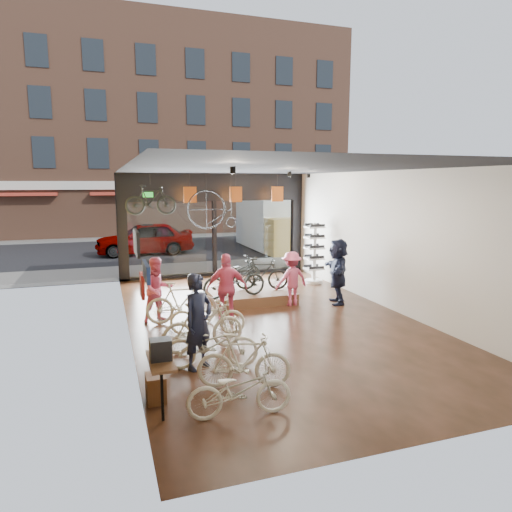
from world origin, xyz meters
name	(u,v)px	position (x,y,z in m)	size (l,w,h in m)	color
ground_plane	(270,320)	(0.00, 0.00, -0.02)	(7.00, 12.00, 0.04)	black
ceiling	(270,168)	(0.00, 0.00, 3.82)	(7.00, 12.00, 0.04)	black
wall_left	(124,253)	(-3.52, 0.00, 1.90)	(0.04, 12.00, 3.80)	#A98235
wall_right	(390,240)	(3.52, 0.00, 1.90)	(0.04, 12.00, 3.80)	beige
wall_back	(435,308)	(0.00, -6.02, 1.90)	(7.00, 0.04, 3.80)	beige
storefront	(214,225)	(0.00, 6.00, 1.90)	(7.00, 0.26, 3.80)	black
exit_sign	(148,195)	(-2.40, 5.88, 3.05)	(0.35, 0.06, 0.18)	#198C26
street_road	(178,245)	(0.00, 15.00, -0.01)	(30.00, 18.00, 0.02)	black
sidewalk_near	(208,268)	(0.00, 7.20, 0.06)	(30.00, 2.40, 0.12)	slate
sidewalk_far	(168,236)	(0.00, 19.00, 0.06)	(30.00, 2.00, 0.12)	slate
opposite_building	(160,130)	(0.00, 21.50, 7.00)	(26.00, 5.00, 14.00)	brown
street_car	(145,238)	(-2.06, 12.00, 0.79)	(1.86, 4.63, 1.58)	gray
box_truck	(275,225)	(4.36, 11.00, 1.31)	(2.22, 6.66, 2.62)	silver
floor_bike_0	(239,390)	(-2.14, -4.49, 0.42)	(0.55, 1.58, 0.83)	beige
floor_bike_1	(244,361)	(-1.79, -3.58, 0.48)	(0.45, 1.60, 0.96)	beige
floor_bike_2	(211,344)	(-2.13, -2.58, 0.46)	(0.61, 1.76, 0.93)	beige
floor_bike_3	(203,326)	(-2.09, -1.64, 0.53)	(0.49, 1.75, 1.05)	beige
floor_bike_4	(207,316)	(-1.78, -0.68, 0.45)	(0.60, 1.72, 0.91)	beige
floor_bike_5	(182,302)	(-2.19, 0.40, 0.53)	(0.50, 1.76, 1.06)	beige
display_platform	(250,295)	(0.09, 1.95, 0.15)	(2.40, 1.80, 0.30)	#4E321C
display_bike_left	(234,280)	(-0.56, 1.34, 0.79)	(0.64, 1.85, 0.97)	black
display_bike_mid	(262,274)	(0.47, 1.96, 0.77)	(0.45, 1.58, 0.95)	black
display_bike_right	(241,272)	(-0.01, 2.57, 0.75)	(0.60, 1.71, 0.90)	black
customer_0	(198,322)	(-2.36, -2.51, 0.91)	(0.66, 0.44, 1.82)	#161C33
customer_1	(158,290)	(-2.73, 0.71, 0.82)	(0.80, 0.62, 1.64)	#CC4C72
customer_2	(227,288)	(-1.09, 0.13, 0.87)	(1.02, 0.42, 1.74)	#CC4C72
customer_3	(292,279)	(1.05, 1.06, 0.77)	(1.00, 0.57, 1.55)	#CC4C72
customer_5	(338,271)	(2.40, 0.85, 0.94)	(1.75, 0.56, 1.89)	#161C33
sunglasses_rack	(314,253)	(2.95, 3.55, 1.05)	(0.62, 0.51, 2.10)	white
wall_merch	(146,322)	(-3.38, -3.50, 1.30)	(0.40, 2.40, 2.60)	navy
penny_farthing	(214,211)	(-0.24, 4.92, 2.50)	(1.68, 0.06, 1.35)	black
hung_bike	(151,200)	(-2.48, 4.20, 2.93)	(0.45, 1.58, 0.95)	black
jersey_left	(190,195)	(-1.03, 5.20, 3.05)	(0.45, 0.03, 0.55)	#CC5919
jersey_mid	(236,194)	(0.62, 5.20, 3.05)	(0.45, 0.03, 0.55)	#CC5919
jersey_right	(277,194)	(2.21, 5.20, 3.05)	(0.45, 0.03, 0.55)	#CC5919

